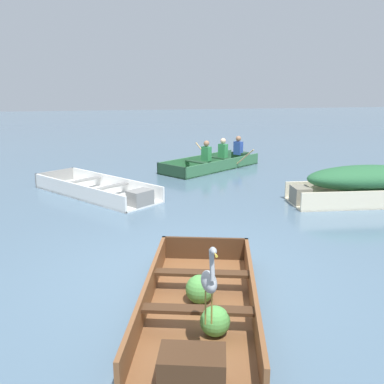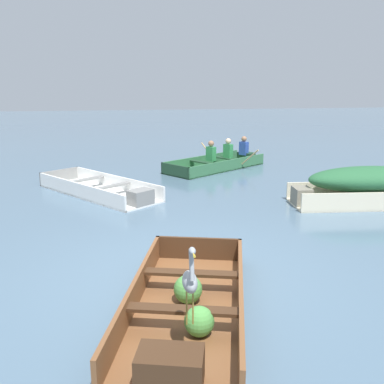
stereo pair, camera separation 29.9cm
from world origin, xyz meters
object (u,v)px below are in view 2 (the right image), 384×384
object	(u,v)px
dinghy_wooden_brown_foreground	(187,308)
rowboat_green_with_crew	(220,162)
skiff_white_near_moored	(102,190)
skiff_cream_mid_moored	(370,183)
heron_on_dinghy	(190,280)

from	to	relation	value
dinghy_wooden_brown_foreground	rowboat_green_with_crew	distance (m)	9.15
dinghy_wooden_brown_foreground	rowboat_green_with_crew	size ratio (longest dim) A/B	0.92
dinghy_wooden_brown_foreground	rowboat_green_with_crew	xyz separation A→B (m)	(2.58, 8.78, 0.06)
dinghy_wooden_brown_foreground	rowboat_green_with_crew	world-z (taller)	rowboat_green_with_crew
skiff_white_near_moored	skiff_cream_mid_moored	world-z (taller)	skiff_cream_mid_moored
skiff_cream_mid_moored	rowboat_green_with_crew	xyz separation A→B (m)	(-2.17, 4.80, -0.30)
skiff_cream_mid_moored	heron_on_dinghy	size ratio (longest dim) A/B	4.20
skiff_white_near_moored	skiff_cream_mid_moored	distance (m)	6.16
skiff_cream_mid_moored	heron_on_dinghy	distance (m)	6.80
heron_on_dinghy	skiff_cream_mid_moored	bearing A→B (deg)	44.32
dinghy_wooden_brown_foreground	skiff_white_near_moored	bearing A→B (deg)	100.28
skiff_cream_mid_moored	rowboat_green_with_crew	bearing A→B (deg)	114.38
skiff_white_near_moored	heron_on_dinghy	size ratio (longest dim) A/B	4.20
skiff_white_near_moored	rowboat_green_with_crew	size ratio (longest dim) A/B	0.99
dinghy_wooden_brown_foreground	heron_on_dinghy	distance (m)	1.04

